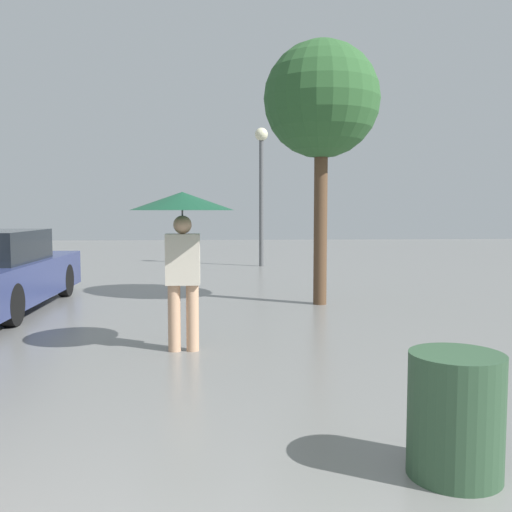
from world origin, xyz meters
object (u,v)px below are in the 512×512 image
object	(u,v)px
street_lamp	(261,171)
trash_bin	(455,415)
pedestrian	(182,220)
tree	(322,102)

from	to	relation	value
street_lamp	trash_bin	size ratio (longest dim) A/B	5.25
pedestrian	street_lamp	world-z (taller)	street_lamp
tree	trash_bin	distance (m)	7.05
pedestrian	street_lamp	xyz separation A→B (m)	(1.67, 9.92, 1.22)
pedestrian	trash_bin	world-z (taller)	pedestrian
street_lamp	trash_bin	bearing A→B (deg)	-89.37
pedestrian	street_lamp	distance (m)	10.13
pedestrian	street_lamp	bearing A→B (deg)	80.45
tree	trash_bin	bearing A→B (deg)	-93.00
tree	street_lamp	bearing A→B (deg)	94.03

